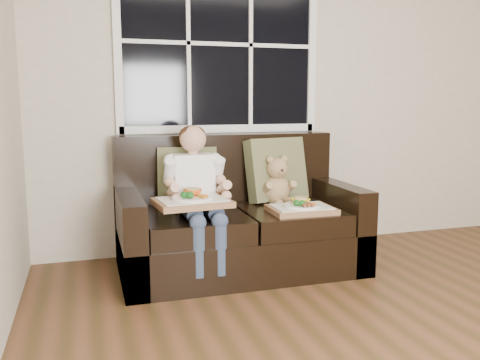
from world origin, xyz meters
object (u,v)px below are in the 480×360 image
object	(u,v)px
child	(196,184)
teddy_bear	(277,184)
loveseat	(237,226)
tray_right	(301,208)
tray_left	(192,201)

from	to	relation	value
child	teddy_bear	distance (m)	0.68
loveseat	teddy_bear	bearing A→B (deg)	7.94
child	tray_right	size ratio (longest dim) A/B	2.08
loveseat	child	bearing A→B (deg)	-159.40
loveseat	tray_left	world-z (taller)	loveseat
teddy_bear	tray_left	distance (m)	0.80
loveseat	tray_left	size ratio (longest dim) A/B	3.38
loveseat	tray_right	xyz separation A→B (m)	(0.38, -0.30, 0.17)
child	loveseat	bearing A→B (deg)	20.60
tray_right	child	bearing A→B (deg)	166.99
loveseat	child	distance (m)	0.49
teddy_bear	child	bearing A→B (deg)	-168.35
teddy_bear	loveseat	bearing A→B (deg)	-174.82
child	tray_right	bearing A→B (deg)	-14.22
tray_left	child	bearing A→B (deg)	63.65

